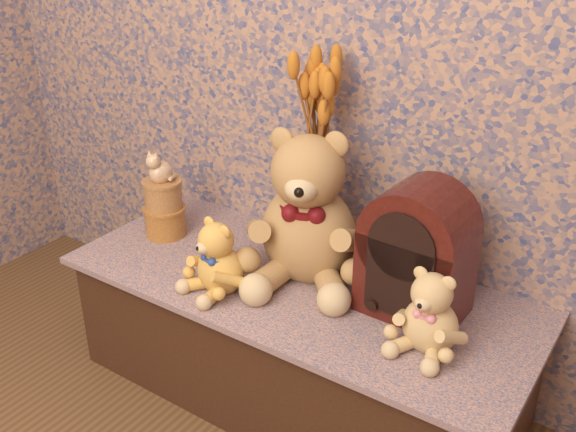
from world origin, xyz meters
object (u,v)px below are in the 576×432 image
cathedral_radio (418,250)px  biscuit_tin_lower (165,221)px  teddy_large (309,198)px  ceramic_vase (316,227)px  teddy_medium (220,253)px  teddy_small (432,306)px  cat_figurine (160,165)px

cathedral_radio → biscuit_tin_lower: (-0.88, -0.05, -0.14)m
teddy_large → ceramic_vase: size_ratio=2.38×
teddy_medium → cathedral_radio: 0.55m
teddy_small → ceramic_vase: size_ratio=1.16×
ceramic_vase → teddy_small: bearing=-25.9°
cathedral_radio → ceramic_vase: cathedral_radio is taller
cathedral_radio → biscuit_tin_lower: cathedral_radio is taller
teddy_large → cat_figurine: (-0.53, -0.07, 0.01)m
cathedral_radio → teddy_small: bearing=-49.3°
teddy_medium → cat_figurine: bearing=172.2°
teddy_medium → cathedral_radio: (0.51, 0.21, 0.07)m
biscuit_tin_lower → cat_figurine: 0.20m
teddy_medium → biscuit_tin_lower: 0.41m
teddy_small → ceramic_vase: teddy_small is taller
teddy_medium → cat_figurine: (-0.37, 0.16, 0.13)m
cathedral_radio → ceramic_vase: bearing=166.2°
cathedral_radio → cat_figurine: cathedral_radio is taller
ceramic_vase → cathedral_radio: bearing=-15.7°
teddy_large → teddy_medium: 0.30m
teddy_small → cat_figurine: size_ratio=2.10×
teddy_small → cat_figurine: bearing=-180.0°
teddy_medium → teddy_small: bearing=23.2°
teddy_large → cathedral_radio: (0.35, -0.02, -0.06)m
teddy_small → ceramic_vase: bearing=158.5°
teddy_medium → cathedral_radio: cathedral_radio is taller
teddy_large → teddy_small: size_ratio=2.05×
teddy_medium → biscuit_tin_lower: size_ratio=1.75×
teddy_large → biscuit_tin_lower: (-0.53, -0.07, -0.20)m
cathedral_radio → ceramic_vase: 0.40m
cathedral_radio → teddy_medium: bearing=-155.5°
ceramic_vase → cat_figurine: size_ratio=1.81×
teddy_large → teddy_small: (0.45, -0.14, -0.13)m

